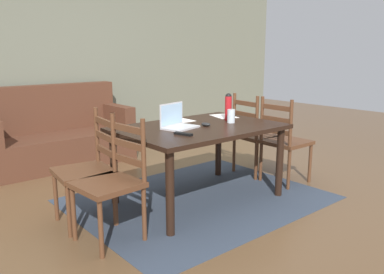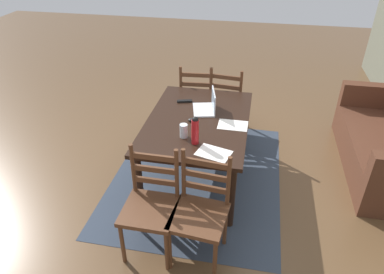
{
  "view_description": "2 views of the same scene",
  "coord_description": "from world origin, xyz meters",
  "views": [
    {
      "loc": [
        -2.41,
        -2.76,
        1.43
      ],
      "look_at": [
        -0.08,
        0.01,
        0.64
      ],
      "focal_mm": 36.9,
      "sensor_mm": 36.0,
      "label": 1
    },
    {
      "loc": [
        3.13,
        0.56,
        2.52
      ],
      "look_at": [
        -0.04,
        -0.07,
        0.49
      ],
      "focal_mm": 33.05,
      "sensor_mm": 36.0,
      "label": 2
    }
  ],
  "objects": [
    {
      "name": "area_rug",
      "position": [
        0.0,
        0.0,
        0.0
      ],
      "size": [
        2.31,
        1.84,
        0.01
      ],
      "primitive_type": "cube",
      "color": "#333D4C",
      "rests_on": "ground"
    },
    {
      "name": "paper_stack_left",
      "position": [
        0.05,
        0.37,
        0.74
      ],
      "size": [
        0.21,
        0.3,
        0.0
      ],
      "primitive_type": "cube",
      "rotation": [
        0.0,
        0.0,
        -0.01
      ],
      "color": "white",
      "rests_on": "dining_table"
    },
    {
      "name": "chair_right_far",
      "position": [
        1.05,
        0.21,
        0.46
      ],
      "size": [
        0.48,
        0.48,
        0.95
      ],
      "color": "#56331E",
      "rests_on": "ground"
    },
    {
      "name": "dining_table",
      "position": [
        0.0,
        0.0,
        0.65
      ],
      "size": [
        1.52,
        1.04,
        0.73
      ],
      "color": "black",
      "rests_on": "ground"
    },
    {
      "name": "chair_left_near",
      "position": [
        -1.05,
        -0.2,
        0.46
      ],
      "size": [
        0.47,
        0.47,
        0.95
      ],
      "color": "#56331E",
      "rests_on": "ground"
    },
    {
      "name": "computer_mouse",
      "position": [
        0.05,
        -0.04,
        0.75
      ],
      "size": [
        0.08,
        0.11,
        0.03
      ],
      "primitive_type": "ellipsoid",
      "rotation": [
        0.0,
        0.0,
        0.2
      ],
      "color": "black",
      "rests_on": "dining_table"
    },
    {
      "name": "water_bottle",
      "position": [
        0.44,
        0.05,
        0.88
      ],
      "size": [
        0.07,
        0.07,
        0.28
      ],
      "color": "red",
      "rests_on": "dining_table"
    },
    {
      "name": "ground_plane",
      "position": [
        0.0,
        0.0,
        0.0
      ],
      "size": [
        14.0,
        14.0,
        0.0
      ],
      "primitive_type": "plane",
      "color": "brown"
    },
    {
      "name": "laptop",
      "position": [
        -0.22,
        0.07,
        0.79
      ],
      "size": [
        0.36,
        0.29,
        0.23
      ],
      "color": "silver",
      "rests_on": "dining_table"
    },
    {
      "name": "chair_left_far",
      "position": [
        -1.05,
        0.2,
        0.46
      ],
      "size": [
        0.49,
        0.49,
        0.95
      ],
      "color": "#56331E",
      "rests_on": "ground"
    },
    {
      "name": "drinking_glass",
      "position": [
        0.35,
        -0.07,
        0.8
      ],
      "size": [
        0.08,
        0.08,
        0.13
      ],
      "primitive_type": "cylinder",
      "color": "silver",
      "rests_on": "dining_table"
    },
    {
      "name": "paper_stack_right",
      "position": [
        0.57,
        0.25,
        0.74
      ],
      "size": [
        0.28,
        0.34,
        0.0
      ],
      "primitive_type": "cube",
      "rotation": [
        0.0,
        0.0,
        -0.28
      ],
      "color": "white",
      "rests_on": "dining_table"
    },
    {
      "name": "chair_right_near",
      "position": [
        1.05,
        -0.21,
        0.46
      ],
      "size": [
        0.44,
        0.44,
        0.95
      ],
      "color": "#56331E",
      "rests_on": "ground"
    },
    {
      "name": "tv_remote",
      "position": [
        -0.37,
        -0.22,
        0.74
      ],
      "size": [
        0.09,
        0.18,
        0.02
      ],
      "primitive_type": "cube",
      "rotation": [
        0.0,
        0.0,
        0.29
      ],
      "color": "black",
      "rests_on": "dining_table"
    }
  ]
}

